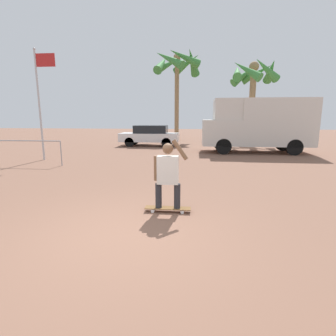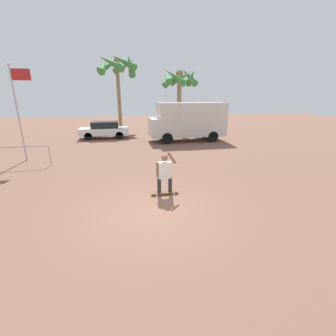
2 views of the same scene
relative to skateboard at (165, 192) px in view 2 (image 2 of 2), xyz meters
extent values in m
plane|color=brown|center=(-0.70, -1.24, -0.08)|extent=(80.00, 80.00, 0.00)
cube|color=brown|center=(0.00, 0.00, 0.01)|extent=(1.01, 0.23, 0.02)
cylinder|color=white|center=(-0.33, -0.09, -0.04)|extent=(0.08, 0.03, 0.08)
cylinder|color=white|center=(-0.33, 0.09, -0.04)|extent=(0.08, 0.03, 0.08)
cylinder|color=white|center=(0.33, -0.09, -0.04)|extent=(0.08, 0.03, 0.08)
cylinder|color=white|center=(0.33, 0.09, -0.04)|extent=(0.08, 0.03, 0.08)
cylinder|color=#28282D|center=(-0.21, 0.00, 0.29)|extent=(0.14, 0.14, 0.55)
cylinder|color=#28282D|center=(0.21, 0.00, 0.29)|extent=(0.14, 0.14, 0.55)
cube|color=silver|center=(0.00, 0.00, 0.87)|extent=(0.46, 0.22, 0.61)
sphere|color=brown|center=(0.00, 0.00, 1.33)|extent=(0.23, 0.23, 0.23)
cylinder|color=brown|center=(-0.26, 0.00, 0.90)|extent=(0.09, 0.09, 0.54)
cylinder|color=brown|center=(0.26, 0.00, 1.31)|extent=(0.35, 0.09, 0.45)
cylinder|color=black|center=(2.13, 9.26, 0.36)|extent=(0.87, 0.28, 0.87)
cylinder|color=black|center=(2.13, 11.16, 0.36)|extent=(0.87, 0.28, 0.87)
cylinder|color=black|center=(5.90, 9.26, 0.36)|extent=(0.87, 0.28, 0.87)
cylinder|color=black|center=(5.90, 11.16, 0.36)|extent=(0.87, 0.28, 0.87)
cube|color=silver|center=(2.04, 10.21, 1.08)|extent=(2.13, 2.18, 1.44)
cube|color=black|center=(1.62, 10.21, 1.37)|extent=(0.04, 1.85, 0.72)
cube|color=silver|center=(5.08, 10.21, 1.66)|extent=(3.95, 2.18, 2.62)
cube|color=silver|center=(2.36, 10.21, 2.39)|extent=(1.49, 2.01, 1.17)
cylinder|color=black|center=(-3.97, 12.26, 0.25)|extent=(0.65, 0.22, 0.65)
cylinder|color=black|center=(-3.97, 13.76, 0.25)|extent=(0.65, 0.22, 0.65)
cylinder|color=black|center=(-1.40, 12.26, 0.25)|extent=(0.65, 0.22, 0.65)
cylinder|color=black|center=(-1.40, 13.76, 0.25)|extent=(0.65, 0.22, 0.65)
cube|color=white|center=(-2.68, 13.01, 0.54)|extent=(4.14, 1.72, 0.58)
cube|color=black|center=(-2.58, 13.01, 1.10)|extent=(2.27, 1.52, 0.54)
cylinder|color=#8E704C|center=(4.75, 15.35, 2.75)|extent=(0.45, 0.45, 5.66)
sphere|color=#8E704C|center=(4.75, 15.35, 5.59)|extent=(0.72, 0.72, 0.72)
cone|color=#387F38|center=(5.93, 15.28, 5.26)|extent=(0.80, 2.44, 1.66)
cone|color=#387F38|center=(5.20, 16.44, 5.28)|extent=(2.48, 1.54, 1.62)
cone|color=#387F38|center=(4.27, 16.43, 5.18)|extent=(2.39, 1.54, 1.88)
cone|color=#387F38|center=(3.58, 15.50, 5.27)|extent=(0.95, 2.47, 1.65)
cone|color=#387F38|center=(4.07, 14.38, 5.21)|extent=(2.31, 1.89, 1.81)
cone|color=#387F38|center=(5.40, 14.37, 5.23)|extent=(2.35, 1.87, 1.74)
cylinder|color=#8E704C|center=(-1.15, 18.37, 3.46)|extent=(0.38, 0.38, 7.07)
sphere|color=#8E704C|center=(-1.15, 18.37, 6.99)|extent=(0.60, 0.60, 0.60)
cone|color=#387F38|center=(0.19, 18.05, 6.51)|extent=(1.37, 2.78, 2.24)
cone|color=#387F38|center=(-0.34, 19.49, 6.66)|extent=(2.75, 2.28, 1.80)
cone|color=#387F38|center=(-2.00, 19.45, 6.62)|extent=(2.68, 2.35, 1.91)
cone|color=#387F38|center=(-2.49, 18.66, 6.55)|extent=(1.32, 2.83, 2.13)
cone|color=#387F38|center=(-1.72, 17.12, 6.62)|extent=(2.87, 1.88, 1.93)
cone|color=#387F38|center=(-0.46, 17.18, 6.73)|extent=(2.86, 2.08, 1.61)
cylinder|color=#B7B7BC|center=(-6.74, 6.42, 2.43)|extent=(0.09, 0.09, 5.01)
sphere|color=#B7B7BC|center=(-6.74, 6.42, 4.98)|extent=(0.12, 0.12, 0.12)
cube|color=#B22323|center=(-6.24, 6.42, 4.50)|extent=(0.90, 0.02, 0.57)
cylinder|color=#99999E|center=(-6.79, 5.03, 0.97)|extent=(3.37, 0.05, 0.05)
cylinder|color=#99999E|center=(-5.10, 5.03, 0.45)|extent=(0.04, 0.04, 1.05)
camera|label=1|loc=(0.58, -5.47, 2.00)|focal=28.00mm
camera|label=2|loc=(-1.57, -7.49, 3.34)|focal=24.00mm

